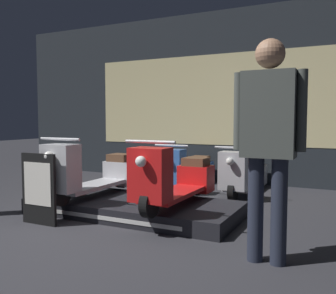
{
  "coord_description": "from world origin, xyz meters",
  "views": [
    {
      "loc": [
        2.4,
        -2.64,
        1.18
      ],
      "look_at": [
        -0.01,
        2.25,
        0.78
      ],
      "focal_mm": 40.0,
      "sensor_mm": 36.0,
      "label": 1
    }
  ],
  "objects": [
    {
      "name": "display_platform",
      "position": [
        -0.01,
        1.28,
        0.09
      ],
      "size": [
        2.62,
        1.12,
        0.18
      ],
      "color": "black",
      "rests_on": "ground_plane"
    },
    {
      "name": "ground_plane",
      "position": [
        0.0,
        0.0,
        0.0
      ],
      "size": [
        30.0,
        30.0,
        0.0
      ],
      "primitive_type": "plane",
      "color": "#2D2D33"
    },
    {
      "name": "scooter_display_right",
      "position": [
        0.58,
        1.25,
        0.49
      ],
      "size": [
        0.57,
        1.66,
        0.79
      ],
      "color": "black",
      "rests_on": "display_platform"
    },
    {
      "name": "shop_wall_back",
      "position": [
        0.0,
        4.16,
        1.6
      ],
      "size": [
        8.88,
        0.09,
        3.2
      ],
      "color": "#23282D",
      "rests_on": "ground_plane"
    },
    {
      "name": "scooter_display_left",
      "position": [
        -0.6,
        1.25,
        0.49
      ],
      "size": [
        0.57,
        1.66,
        0.79
      ],
      "color": "black",
      "rests_on": "display_platform"
    },
    {
      "name": "scooter_backrow_0",
      "position": [
        -0.12,
        3.19,
        0.31
      ],
      "size": [
        0.57,
        1.66,
        0.79
      ],
      "color": "black",
      "rests_on": "ground_plane"
    },
    {
      "name": "price_sign_board",
      "position": [
        -0.73,
        0.44,
        0.41
      ],
      "size": [
        0.48,
        0.04,
        0.8
      ],
      "color": "black",
      "rests_on": "ground_plane"
    },
    {
      "name": "person_right_browsing",
      "position": [
        1.8,
        0.43,
        1.08
      ],
      "size": [
        0.58,
        0.24,
        1.82
      ],
      "color": "#232838",
      "rests_on": "ground_plane"
    },
    {
      "name": "scooter_backrow_1",
      "position": [
        0.88,
        3.19,
        0.31
      ],
      "size": [
        0.57,
        1.66,
        0.79
      ],
      "color": "black",
      "rests_on": "ground_plane"
    }
  ]
}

